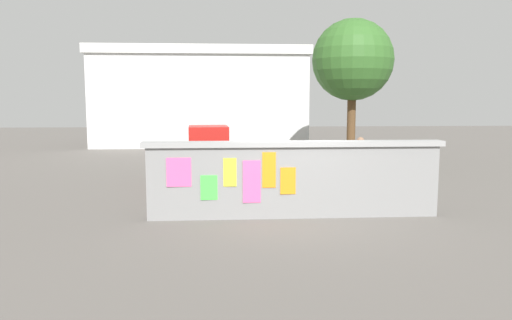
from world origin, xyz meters
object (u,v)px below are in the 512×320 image
(auto_rickshaw_truck, at_px, (240,156))
(motorcycle, at_px, (349,170))
(bicycle_near, at_px, (346,190))
(tree_roadside, at_px, (353,61))
(person_walking, at_px, (191,167))
(person_bystander, at_px, (360,160))

(auto_rickshaw_truck, xyz_separation_m, motorcycle, (3.43, -0.26, -0.44))
(bicycle_near, relative_size, tree_roadside, 0.28)
(person_walking, xyz_separation_m, tree_roadside, (6.32, 8.47, 3.32))
(auto_rickshaw_truck, xyz_separation_m, person_walking, (-1.35, -3.00, 0.09))
(auto_rickshaw_truck, distance_m, person_bystander, 3.79)
(auto_rickshaw_truck, xyz_separation_m, tree_roadside, (4.98, 5.47, 3.41))
(person_walking, distance_m, tree_roadside, 11.08)
(person_bystander, bearing_deg, person_walking, -166.25)
(tree_roadside, bearing_deg, auto_rickshaw_truck, -132.31)
(motorcycle, distance_m, bicycle_near, 3.02)
(motorcycle, xyz_separation_m, person_bystander, (-0.13, -1.61, 0.52))
(motorcycle, distance_m, person_bystander, 1.69)
(auto_rickshaw_truck, xyz_separation_m, bicycle_near, (2.59, -3.16, -0.54))
(auto_rickshaw_truck, relative_size, person_walking, 2.27)
(motorcycle, bearing_deg, auto_rickshaw_truck, 175.65)
(motorcycle, bearing_deg, bicycle_near, -106.13)
(bicycle_near, xyz_separation_m, tree_roadside, (2.39, 8.63, 3.95))
(motorcycle, height_order, tree_roadside, tree_roadside)
(motorcycle, xyz_separation_m, tree_roadside, (1.55, 5.73, 3.85))
(auto_rickshaw_truck, bearing_deg, person_walking, -114.14)
(auto_rickshaw_truck, height_order, bicycle_near, auto_rickshaw_truck)
(bicycle_near, distance_m, person_bystander, 1.60)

